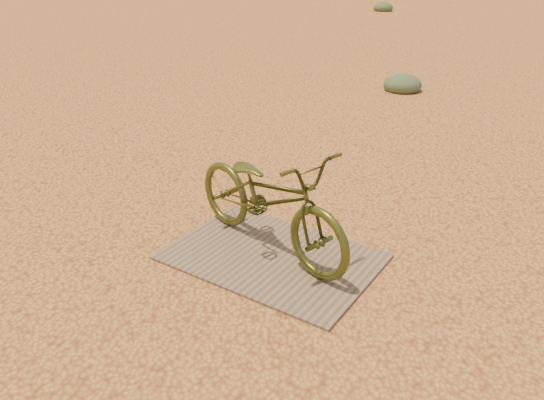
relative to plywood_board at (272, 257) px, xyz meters
The scene contains 5 objects.
ground 0.54m from the plywood_board, 155.85° to the right, with size 120.00×120.00×0.00m, color tan.
plywood_board is the anchor object (origin of this frame).
bicycle 0.47m from the plywood_board, 133.82° to the left, with size 0.59×1.69×0.89m, color #41491A.
kale_a 5.83m from the plywood_board, 101.11° to the left, with size 0.65×0.65×0.35m, color #526946.
kale_c 18.01m from the plywood_board, 110.09° to the left, with size 0.74×0.74×0.41m, color #526946.
Camera 1 is at (2.48, -2.77, 2.24)m, focal length 35.00 mm.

